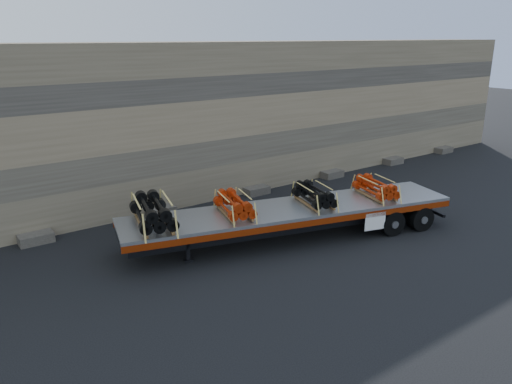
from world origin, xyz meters
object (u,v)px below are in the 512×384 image
trailer (291,223)px  bundle_rear (376,188)px  bundle_front (153,213)px  bundle_midrear (314,196)px  bundle_midfront (234,205)px

trailer → bundle_rear: bearing=-0.0°
bundle_front → bundle_midrear: bundle_front is taller
trailer → bundle_rear: bundle_rear is taller
trailer → bundle_rear: 3.75m
bundle_midfront → bundle_midrear: (3.02, -0.81, -0.00)m
trailer → bundle_midfront: bundle_midfront is taller
bundle_midfront → trailer: bearing=0.0°
bundle_midrear → bundle_front: bearing=180.0°
trailer → bundle_rear: size_ratio=6.58×
trailer → bundle_midrear: size_ratio=6.52×
trailer → bundle_rear: (3.50, -0.94, 0.96)m
bundle_midrear → bundle_midfront: bearing=-180.0°
bundle_front → bundle_rear: bearing=0.0°
bundle_midrear → bundle_rear: (2.59, -0.69, -0.00)m
bundle_midrear → trailer: bearing=-180.0°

